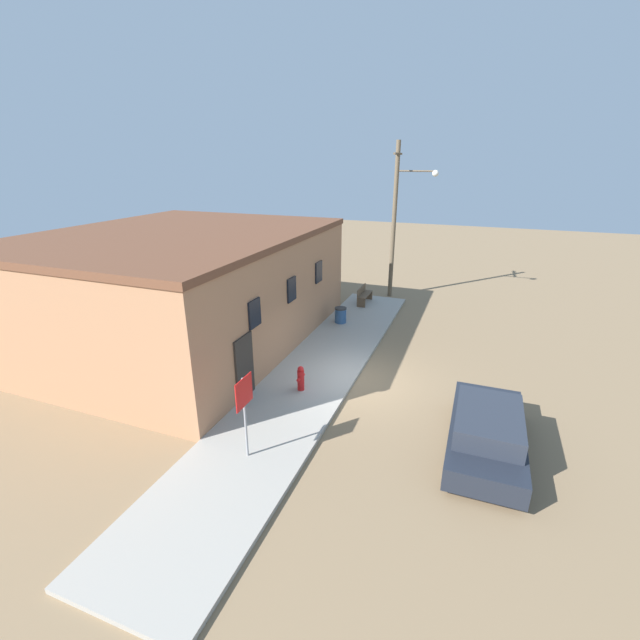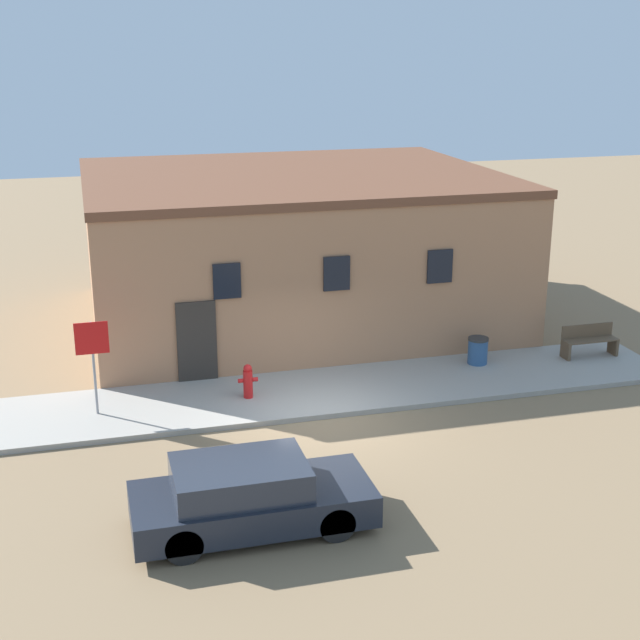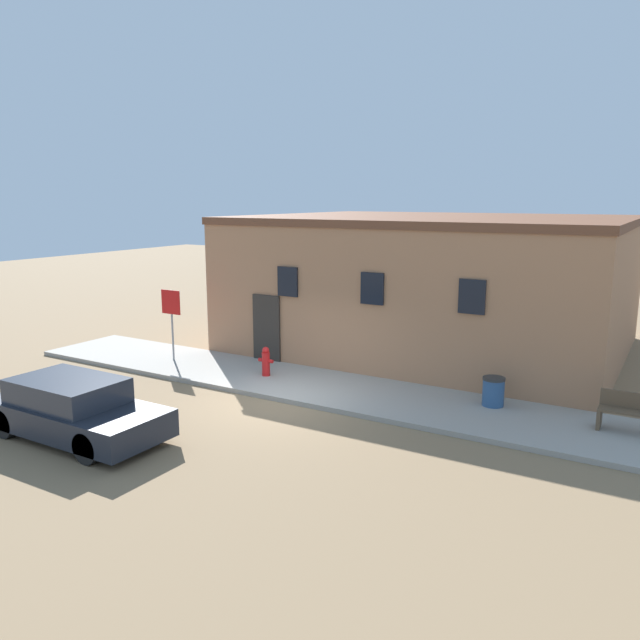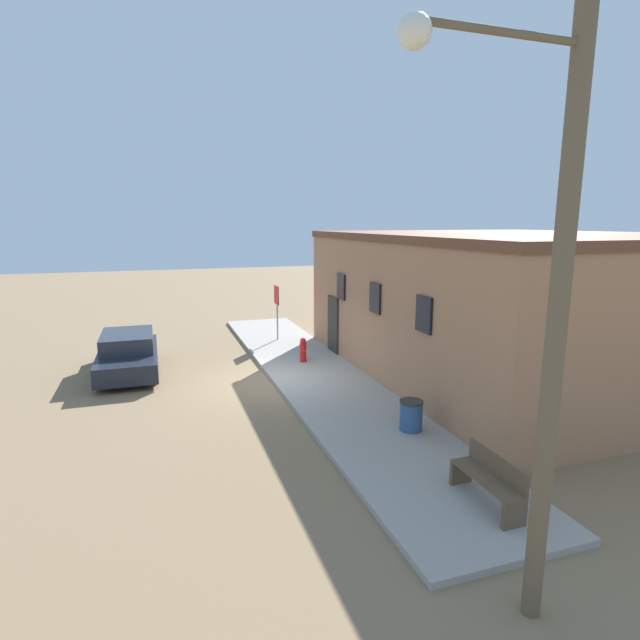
% 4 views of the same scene
% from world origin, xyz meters
% --- Properties ---
extents(ground_plane, '(80.00, 80.00, 0.00)m').
position_xyz_m(ground_plane, '(0.00, 0.00, 0.00)').
color(ground_plane, '#846B4C').
extents(sidewalk, '(18.99, 2.98, 0.13)m').
position_xyz_m(sidewalk, '(0.00, 1.49, 0.06)').
color(sidewalk, '#9E998E').
rests_on(sidewalk, ground).
extents(brick_building, '(12.28, 10.05, 4.56)m').
position_xyz_m(brick_building, '(1.19, 7.94, 2.28)').
color(brick_building, '#A87551').
rests_on(brick_building, ground).
extents(fire_hydrant, '(0.48, 0.23, 0.85)m').
position_xyz_m(fire_hydrant, '(-1.45, 1.48, 0.55)').
color(fire_hydrant, red).
rests_on(fire_hydrant, sidewalk).
extents(stop_sign, '(0.75, 0.06, 2.23)m').
position_xyz_m(stop_sign, '(-5.01, 1.43, 1.71)').
color(stop_sign, gray).
rests_on(stop_sign, sidewalk).
extents(bench, '(1.53, 0.44, 0.87)m').
position_xyz_m(bench, '(8.09, 1.95, 0.56)').
color(bench, brown).
rests_on(bench, sidewalk).
extents(trash_bin, '(0.55, 0.55, 0.72)m').
position_xyz_m(trash_bin, '(4.91, 2.20, 0.49)').
color(trash_bin, '#2D517F').
rests_on(trash_bin, sidewalk).
extents(utility_pole, '(1.80, 2.21, 8.15)m').
position_xyz_m(utility_pole, '(10.22, 0.87, 4.43)').
color(utility_pole, brown).
rests_on(utility_pole, ground).
extents(parked_car, '(4.32, 1.82, 1.31)m').
position_xyz_m(parked_car, '(-2.50, -4.24, 0.63)').
color(parked_car, black).
rests_on(parked_car, ground).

